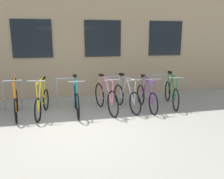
# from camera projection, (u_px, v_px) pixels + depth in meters

# --- Properties ---
(ground_plane) EXTENTS (42.00, 42.00, 0.00)m
(ground_plane) POSITION_uv_depth(u_px,v_px,m) (77.00, 130.00, 5.37)
(ground_plane) COLOR gray
(storefront_building) EXTENTS (28.00, 5.79, 6.71)m
(storefront_building) POSITION_uv_depth(u_px,v_px,m) (65.00, 9.00, 10.38)
(storefront_building) COLOR tan
(storefront_building) RESTS_ON ground
(bike_rack) EXTENTS (6.54, 0.05, 0.92)m
(bike_rack) POSITION_uv_depth(u_px,v_px,m) (65.00, 90.00, 7.01)
(bike_rack) COLOR gray
(bike_rack) RESTS_ON ground
(bicycle_silver) EXTENTS (0.49, 1.72, 1.05)m
(bicycle_silver) POSITION_uv_depth(u_px,v_px,m) (126.00, 97.00, 6.88)
(bicycle_silver) COLOR black
(bicycle_silver) RESTS_ON ground
(bicycle_green) EXTENTS (0.55, 1.73, 1.05)m
(bicycle_green) POSITION_uv_depth(u_px,v_px,m) (171.00, 93.00, 7.27)
(bicycle_green) COLOR black
(bicycle_green) RESTS_ON ground
(bicycle_yellow) EXTENTS (0.44, 1.62, 1.08)m
(bicycle_yellow) POSITION_uv_depth(u_px,v_px,m) (42.00, 102.00, 6.35)
(bicycle_yellow) COLOR black
(bicycle_yellow) RESTS_ON ground
(bicycle_orange) EXTENTS (0.44, 1.69, 1.10)m
(bicycle_orange) POSITION_uv_depth(u_px,v_px,m) (16.00, 103.00, 6.27)
(bicycle_orange) COLOR black
(bicycle_orange) RESTS_ON ground
(bicycle_pink) EXTENTS (0.49, 1.78, 1.06)m
(bicycle_pink) POSITION_uv_depth(u_px,v_px,m) (106.00, 98.00, 6.69)
(bicycle_pink) COLOR black
(bicycle_pink) RESTS_ON ground
(bicycle_teal) EXTENTS (0.44, 1.70, 1.08)m
(bicycle_teal) POSITION_uv_depth(u_px,v_px,m) (76.00, 100.00, 6.49)
(bicycle_teal) COLOR black
(bicycle_teal) RESTS_ON ground
(bicycle_purple) EXTENTS (0.44, 1.70, 1.02)m
(bicycle_purple) POSITION_uv_depth(u_px,v_px,m) (147.00, 97.00, 6.91)
(bicycle_purple) COLOR black
(bicycle_purple) RESTS_ON ground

